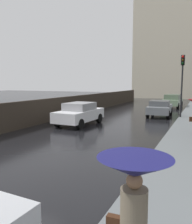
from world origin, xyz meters
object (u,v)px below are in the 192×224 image
(car_green_behind_camera, at_px, (172,101))
(traffic_light, at_px, (182,75))
(car_grey_mid_road, at_px, (160,108))
(car_white_near_kerb, at_px, (79,113))
(pedestrian_with_umbrella_near, at_px, (134,186))

(car_green_behind_camera, bearing_deg, traffic_light, -76.47)
(car_grey_mid_road, relative_size, traffic_light, 0.88)
(car_white_near_kerb, xyz_separation_m, car_grey_mid_road, (4.18, 6.23, -0.07))
(traffic_light, bearing_deg, pedestrian_with_umbrella_near, -87.11)
(car_green_behind_camera, xyz_separation_m, traffic_light, (1.61, -8.47, 2.60))
(pedestrian_with_umbrella_near, bearing_deg, traffic_light, -90.09)
(car_grey_mid_road, bearing_deg, car_green_behind_camera, 86.52)
(car_grey_mid_road, distance_m, traffic_light, 3.24)
(car_green_behind_camera, bearing_deg, pedestrian_with_umbrella_near, -81.62)
(traffic_light, bearing_deg, car_grey_mid_road, 157.58)
(car_white_near_kerb, height_order, car_grey_mid_road, car_white_near_kerb)
(car_green_behind_camera, height_order, traffic_light, traffic_light)
(car_green_behind_camera, relative_size, pedestrian_with_umbrella_near, 2.39)
(car_white_near_kerb, distance_m, car_green_behind_camera, 14.64)
(car_grey_mid_road, xyz_separation_m, pedestrian_with_umbrella_near, (2.52, -17.10, 0.81))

